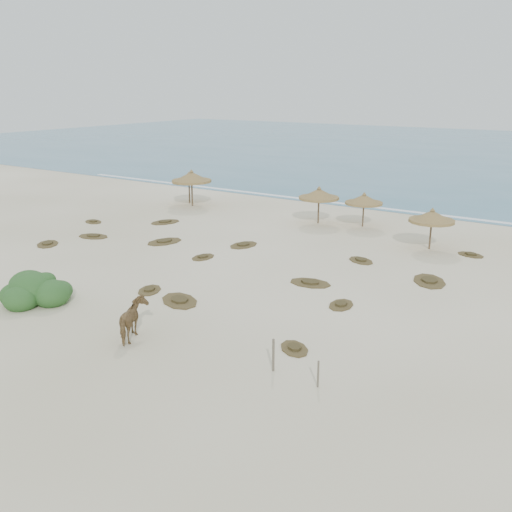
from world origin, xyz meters
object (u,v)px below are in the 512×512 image
at_px(palapa_0, 189,179).
at_px(palapa_1, 192,178).
at_px(bush, 33,291).
at_px(horse, 133,320).

height_order(palapa_0, palapa_1, palapa_1).
distance_m(palapa_0, bush, 24.53).
bearing_deg(palapa_0, horse, -54.77).
bearing_deg(palapa_1, palapa_0, 141.36).
bearing_deg(horse, palapa_0, -84.41).
relative_size(palapa_0, bush, 1.06).
relative_size(palapa_1, bush, 0.93).
bearing_deg(palapa_1, horse, -55.47).
relative_size(palapa_1, horse, 1.78).
relative_size(palapa_0, palapa_1, 1.13).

